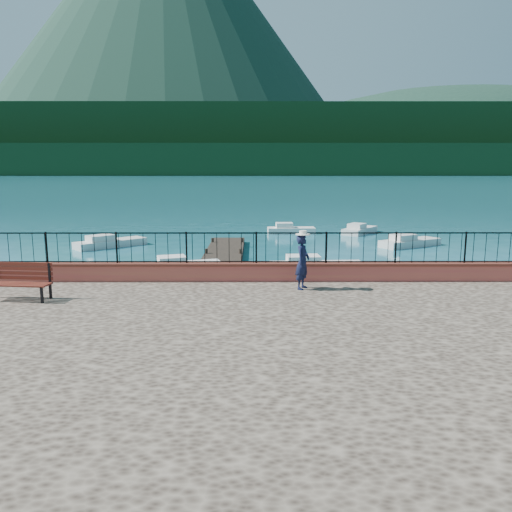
{
  "coord_description": "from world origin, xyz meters",
  "views": [
    {
      "loc": [
        -0.36,
        -11.8,
        4.76
      ],
      "look_at": [
        -0.31,
        2.0,
        2.3
      ],
      "focal_mm": 35.0,
      "sensor_mm": 36.0,
      "label": 1
    }
  ],
  "objects_px": {
    "park_bench": "(18,289)",
    "boat_3": "(111,240)",
    "boat_1": "(317,263)",
    "boat_2": "(410,240)",
    "boat_0": "(184,264)",
    "boat_4": "(291,228)",
    "person": "(303,262)",
    "boat_5": "(360,228)"
  },
  "relations": [
    {
      "from": "boat_1",
      "to": "boat_2",
      "type": "relative_size",
      "value": 1.05
    },
    {
      "from": "boat_1",
      "to": "boat_2",
      "type": "distance_m",
      "value": 10.04
    },
    {
      "from": "boat_1",
      "to": "boat_3",
      "type": "height_order",
      "value": "same"
    },
    {
      "from": "person",
      "to": "boat_3",
      "type": "height_order",
      "value": "person"
    },
    {
      "from": "boat_0",
      "to": "boat_1",
      "type": "distance_m",
      "value": 6.14
    },
    {
      "from": "person",
      "to": "boat_3",
      "type": "bearing_deg",
      "value": 57.9
    },
    {
      "from": "boat_1",
      "to": "boat_3",
      "type": "xyz_separation_m",
      "value": [
        -11.6,
        7.38,
        0.0
      ]
    },
    {
      "from": "boat_2",
      "to": "boat_1",
      "type": "bearing_deg",
      "value": -161.34
    },
    {
      "from": "boat_0",
      "to": "boat_3",
      "type": "relative_size",
      "value": 0.82
    },
    {
      "from": "boat_3",
      "to": "boat_0",
      "type": "bearing_deg",
      "value": -95.83
    },
    {
      "from": "boat_3",
      "to": "boat_4",
      "type": "height_order",
      "value": "same"
    },
    {
      "from": "boat_0",
      "to": "boat_1",
      "type": "xyz_separation_m",
      "value": [
        6.13,
        0.07,
        0.0
      ]
    },
    {
      "from": "person",
      "to": "boat_2",
      "type": "bearing_deg",
      "value": -2.61
    },
    {
      "from": "person",
      "to": "boat_4",
      "type": "distance_m",
      "value": 21.87
    },
    {
      "from": "park_bench",
      "to": "boat_3",
      "type": "height_order",
      "value": "park_bench"
    },
    {
      "from": "person",
      "to": "boat_4",
      "type": "relative_size",
      "value": 0.47
    },
    {
      "from": "boat_1",
      "to": "boat_5",
      "type": "bearing_deg",
      "value": 67.07
    },
    {
      "from": "boat_0",
      "to": "boat_3",
      "type": "xyz_separation_m",
      "value": [
        -5.47,
        7.45,
        0.0
      ]
    },
    {
      "from": "person",
      "to": "boat_0",
      "type": "relative_size",
      "value": 0.46
    },
    {
      "from": "boat_1",
      "to": "boat_2",
      "type": "xyz_separation_m",
      "value": [
        6.63,
        7.54,
        0.0
      ]
    },
    {
      "from": "park_bench",
      "to": "person",
      "type": "bearing_deg",
      "value": 14.99
    },
    {
      "from": "boat_4",
      "to": "boat_2",
      "type": "bearing_deg",
      "value": -44.34
    },
    {
      "from": "boat_2",
      "to": "boat_3",
      "type": "relative_size",
      "value": 0.95
    },
    {
      "from": "park_bench",
      "to": "boat_5",
      "type": "height_order",
      "value": "park_bench"
    },
    {
      "from": "person",
      "to": "boat_4",
      "type": "bearing_deg",
      "value": 21.36
    },
    {
      "from": "boat_1",
      "to": "boat_0",
      "type": "bearing_deg",
      "value": 177.27
    },
    {
      "from": "boat_0",
      "to": "boat_3",
      "type": "distance_m",
      "value": 9.24
    },
    {
      "from": "boat_0",
      "to": "boat_2",
      "type": "height_order",
      "value": "same"
    },
    {
      "from": "park_bench",
      "to": "boat_3",
      "type": "xyz_separation_m",
      "value": [
        -2.3,
        16.73,
        -1.1
      ]
    },
    {
      "from": "boat_1",
      "to": "boat_5",
      "type": "distance_m",
      "value": 14.4
    },
    {
      "from": "person",
      "to": "boat_3",
      "type": "relative_size",
      "value": 0.38
    },
    {
      "from": "person",
      "to": "boat_0",
      "type": "height_order",
      "value": "person"
    },
    {
      "from": "boat_3",
      "to": "boat_1",
      "type": "bearing_deg",
      "value": -74.55
    },
    {
      "from": "person",
      "to": "boat_5",
      "type": "bearing_deg",
      "value": 8.58
    },
    {
      "from": "boat_5",
      "to": "park_bench",
      "type": "bearing_deg",
      "value": -176.35
    },
    {
      "from": "person",
      "to": "boat_2",
      "type": "relative_size",
      "value": 0.4
    },
    {
      "from": "boat_3",
      "to": "boat_2",
      "type": "bearing_deg",
      "value": -41.58
    },
    {
      "from": "boat_0",
      "to": "boat_2",
      "type": "relative_size",
      "value": 0.86
    },
    {
      "from": "boat_0",
      "to": "boat_4",
      "type": "bearing_deg",
      "value": 48.49
    },
    {
      "from": "boat_3",
      "to": "boat_5",
      "type": "distance_m",
      "value": 17.54
    },
    {
      "from": "boat_0",
      "to": "boat_5",
      "type": "bearing_deg",
      "value": 33.18
    },
    {
      "from": "boat_0",
      "to": "boat_4",
      "type": "relative_size",
      "value": 1.02
    }
  ]
}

